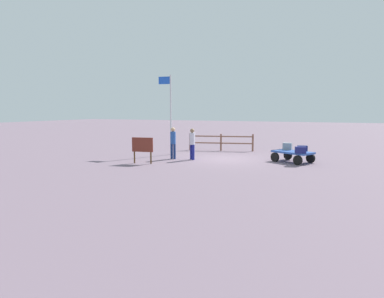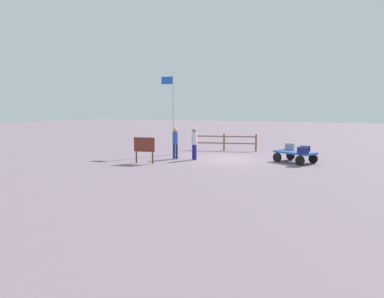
% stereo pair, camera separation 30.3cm
% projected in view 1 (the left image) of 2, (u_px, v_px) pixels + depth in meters
% --- Properties ---
extents(ground_plane, '(120.00, 120.00, 0.00)m').
position_uv_depth(ground_plane, '(226.00, 159.00, 19.71)').
color(ground_plane, slate).
extents(luggage_cart, '(2.34, 2.02, 0.60)m').
position_uv_depth(luggage_cart, '(292.00, 154.00, 18.38)').
color(luggage_cart, '#2F55AD').
rests_on(luggage_cart, ground).
extents(suitcase_grey, '(0.59, 0.44, 0.33)m').
position_uv_depth(suitcase_grey, '(301.00, 150.00, 17.44)').
color(suitcase_grey, navy).
rests_on(suitcase_grey, luggage_cart).
extents(suitcase_maroon, '(0.56, 0.41, 0.29)m').
position_uv_depth(suitcase_maroon, '(302.00, 148.00, 18.46)').
color(suitcase_maroon, '#131C4F').
rests_on(suitcase_maroon, luggage_cart).
extents(suitcase_olive, '(0.49, 0.33, 0.38)m').
position_uv_depth(suitcase_olive, '(287.00, 146.00, 18.98)').
color(suitcase_olive, gray).
rests_on(suitcase_olive, luggage_cart).
extents(worker_lead, '(0.35, 0.35, 1.81)m').
position_uv_depth(worker_lead, '(173.00, 141.00, 19.53)').
color(worker_lead, navy).
rests_on(worker_lead, ground).
extents(worker_trailing, '(0.42, 0.42, 1.76)m').
position_uv_depth(worker_trailing, '(192.00, 142.00, 19.23)').
color(worker_trailing, navy).
rests_on(worker_trailing, ground).
extents(flagpole, '(0.86, 0.11, 4.93)m').
position_uv_depth(flagpole, '(170.00, 109.00, 21.24)').
color(flagpole, silver).
rests_on(flagpole, ground).
extents(signboard, '(1.14, 0.26, 1.37)m').
position_uv_depth(signboard, '(142.00, 146.00, 17.88)').
color(signboard, '#4C3319').
rests_on(signboard, ground).
extents(wooden_fence, '(4.30, 1.15, 1.16)m').
position_uv_depth(wooden_fence, '(221.00, 141.00, 23.47)').
color(wooden_fence, brown).
rests_on(wooden_fence, ground).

